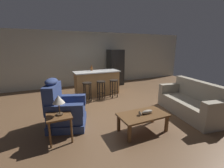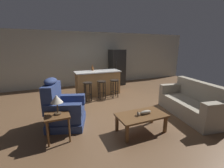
# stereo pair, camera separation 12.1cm
# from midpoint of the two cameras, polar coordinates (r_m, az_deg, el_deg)

# --- Properties ---
(ground_plane) EXTENTS (12.00, 12.00, 0.00)m
(ground_plane) POSITION_cam_midpoint_polar(r_m,az_deg,el_deg) (5.03, 0.13, -8.08)
(ground_plane) COLOR brown
(back_wall) EXTENTS (12.00, 0.05, 2.60)m
(back_wall) POSITION_cam_midpoint_polar(r_m,az_deg,el_deg) (7.66, -9.16, 9.39)
(back_wall) COLOR #B2B2A3
(back_wall) RESTS_ON ground_plane
(coffee_table) EXTENTS (1.10, 0.60, 0.42)m
(coffee_table) POSITION_cam_midpoint_polar(r_m,az_deg,el_deg) (3.51, 12.08, -12.09)
(coffee_table) COLOR brown
(coffee_table) RESTS_ON ground_plane
(fish_figurine) EXTENTS (0.34, 0.10, 0.10)m
(fish_figurine) POSITION_cam_midpoint_polar(r_m,az_deg,el_deg) (3.48, 13.22, -10.56)
(fish_figurine) COLOR #4C3823
(fish_figurine) RESTS_ON coffee_table
(couch) EXTENTS (1.15, 2.01, 0.94)m
(couch) POSITION_cam_midpoint_polar(r_m,az_deg,el_deg) (4.83, 28.89, -6.54)
(couch) COLOR #9E937F
(couch) RESTS_ON ground_plane
(recliner_near_lamp) EXTENTS (1.06, 1.06, 1.20)m
(recliner_near_lamp) POSITION_cam_midpoint_polar(r_m,az_deg,el_deg) (3.83, -17.40, -9.16)
(recliner_near_lamp) COLOR navy
(recliner_near_lamp) RESTS_ON ground_plane
(end_table) EXTENTS (0.48, 0.48, 0.56)m
(end_table) POSITION_cam_midpoint_polar(r_m,az_deg,el_deg) (3.31, -19.09, -12.38)
(end_table) COLOR brown
(end_table) RESTS_ON ground_plane
(table_lamp) EXTENTS (0.24, 0.24, 0.41)m
(table_lamp) POSITION_cam_midpoint_polar(r_m,az_deg,el_deg) (3.15, -19.32, -5.71)
(table_lamp) COLOR #4C3823
(table_lamp) RESTS_ON end_table
(kitchen_island) EXTENTS (1.80, 0.70, 0.95)m
(kitchen_island) POSITION_cam_midpoint_polar(r_m,az_deg,el_deg) (6.09, -4.83, 0.54)
(kitchen_island) COLOR #AD7F4C
(kitchen_island) RESTS_ON ground_plane
(bar_stool_left) EXTENTS (0.32, 0.32, 0.68)m
(bar_stool_left) POSITION_cam_midpoint_polar(r_m,az_deg,el_deg) (5.35, -8.58, -1.53)
(bar_stool_left) COLOR black
(bar_stool_left) RESTS_ON ground_plane
(bar_stool_middle) EXTENTS (0.32, 0.32, 0.68)m
(bar_stool_middle) POSITION_cam_midpoint_polar(r_m,az_deg,el_deg) (5.49, -3.36, -0.98)
(bar_stool_middle) COLOR black
(bar_stool_middle) RESTS_ON ground_plane
(bar_stool_right) EXTENTS (0.32, 0.32, 0.68)m
(bar_stool_right) POSITION_cam_midpoint_polar(r_m,az_deg,el_deg) (5.68, 1.56, -0.46)
(bar_stool_right) COLOR black
(bar_stool_right) RESTS_ON ground_plane
(refrigerator) EXTENTS (0.70, 0.69, 1.76)m
(refrigerator) POSITION_cam_midpoint_polar(r_m,az_deg,el_deg) (7.62, 2.33, 6.37)
(refrigerator) COLOR black
(refrigerator) RESTS_ON ground_plane
(bottle_tall_green) EXTENTS (0.09, 0.09, 0.23)m
(bottle_tall_green) POSITION_cam_midpoint_polar(r_m,az_deg,el_deg) (6.15, -6.86, 5.91)
(bottle_tall_green) COLOR brown
(bottle_tall_green) RESTS_ON kitchen_island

